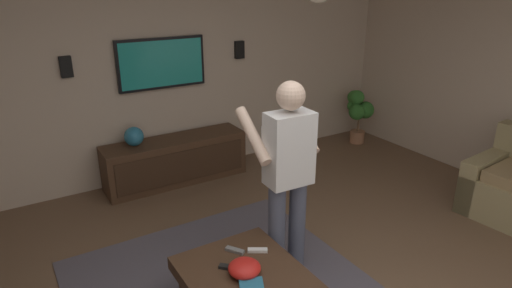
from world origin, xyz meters
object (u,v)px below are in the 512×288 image
(coffee_table, at_px, (248,288))
(bowl, at_px, (244,268))
(media_console, at_px, (176,160))
(remote_white, at_px, (258,250))
(vase_round, at_px, (134,136))
(tv, at_px, (162,63))
(wall_speaker_left, at_px, (239,50))
(wall_speaker_right, at_px, (66,67))
(potted_plant_short, at_px, (359,110))
(remote_grey, at_px, (235,250))
(person_standing, at_px, (287,169))
(remote_black, at_px, (229,267))

(coffee_table, distance_m, bowl, 0.16)
(media_console, height_order, bowl, media_console)
(remote_white, xyz_separation_m, vase_round, (2.30, 0.23, 0.25))
(tv, distance_m, wall_speaker_left, 1.05)
(vase_round, bearing_deg, wall_speaker_right, 68.77)
(remote_white, bearing_deg, media_console, -64.21)
(remote_white, relative_size, wall_speaker_right, 0.68)
(potted_plant_short, relative_size, bowl, 3.52)
(tv, bearing_deg, remote_white, -5.42)
(vase_round, bearing_deg, remote_grey, -177.90)
(remote_grey, bearing_deg, bowl, -47.49)
(coffee_table, bearing_deg, remote_white, -44.87)
(tv, distance_m, person_standing, 2.39)
(remote_white, bearing_deg, wall_speaker_left, -85.22)
(media_console, xyz_separation_m, remote_black, (-2.34, 0.52, 0.14))
(remote_black, distance_m, vase_round, 2.38)
(person_standing, relative_size, remote_white, 10.93)
(tv, bearing_deg, wall_speaker_right, -90.73)
(bowl, xyz_separation_m, remote_white, (0.18, -0.22, -0.04))
(media_console, height_order, remote_grey, media_console)
(remote_white, distance_m, vase_round, 2.32)
(remote_white, bearing_deg, vase_round, -52.56)
(coffee_table, distance_m, remote_grey, 0.33)
(tv, relative_size, remote_black, 6.98)
(media_console, bearing_deg, remote_black, -12.52)
(tv, relative_size, wall_speaker_left, 4.76)
(tv, relative_size, bowl, 4.54)
(wall_speaker_left, bearing_deg, potted_plant_short, -102.75)
(coffee_table, relative_size, wall_speaker_left, 4.55)
(tv, height_order, wall_speaker_right, tv)
(tv, bearing_deg, coffee_table, -9.33)
(coffee_table, height_order, wall_speaker_right, wall_speaker_right)
(wall_speaker_left, distance_m, wall_speaker_right, 2.08)
(remote_grey, bearing_deg, media_console, 137.40)
(media_console, relative_size, bowl, 7.38)
(tv, distance_m, remote_black, 2.81)
(media_console, height_order, tv, tv)
(potted_plant_short, distance_m, remote_grey, 3.80)
(coffee_table, distance_m, remote_black, 0.19)
(potted_plant_short, xyz_separation_m, wall_speaker_left, (0.40, 1.79, 0.97))
(bowl, height_order, vase_round, vase_round)
(bowl, xyz_separation_m, remote_black, (0.11, 0.06, -0.04))
(coffee_table, relative_size, tv, 0.96)
(coffee_table, xyz_separation_m, vase_round, (2.51, 0.02, 0.36))
(remote_white, distance_m, wall_speaker_right, 2.84)
(remote_black, relative_size, remote_grey, 1.00)
(media_console, height_order, remote_black, media_console)
(remote_black, distance_m, wall_speaker_left, 3.21)
(remote_white, bearing_deg, tv, -63.64)
(person_standing, distance_m, bowl, 0.84)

